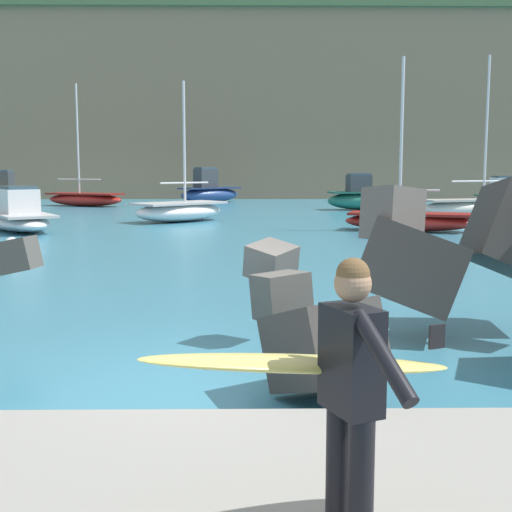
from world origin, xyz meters
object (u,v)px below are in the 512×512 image
Objects in this scene: boat_mid_right at (179,211)px; station_building_west at (191,13)px; surfer_with_board at (336,383)px; boat_mid_centre at (475,207)px; boat_mid_left at (409,220)px; boat_far_left at (4,193)px; mooring_buoy_inner at (12,244)px; boat_near_left at (363,198)px; boat_far_centre at (501,198)px; boat_near_centre at (18,217)px; boat_far_right at (209,191)px; boat_near_right at (85,198)px.

station_building_west reaches higher than boat_mid_right.
surfer_with_board is 0.26× the size of boat_mid_centre.
boat_far_left is (-24.05, 22.66, 0.28)m from boat_mid_left.
boat_far_left is 11.36× the size of mooring_buoy_inner.
boat_mid_right is 12.08m from mooring_buoy_inner.
boat_mid_left is 15.42× the size of mooring_buoy_inner.
boat_mid_centre is 1.24× the size of station_building_west.
boat_far_centre is (9.07, 2.01, -0.12)m from boat_near_left.
boat_far_left reaches higher than boat_far_centre.
surfer_with_board is 0.33× the size of boat_near_centre.
boat_near_centre is 21.83m from boat_mid_centre.
boat_far_centre is 1.13× the size of boat_far_right.
boat_near_right is at bearing 94.65° from boat_near_centre.
mooring_buoy_inner is at bearing -154.22° from boat_mid_left.
boat_near_right is 0.98× the size of boat_mid_centre.
boat_far_left is at bearing 152.18° from boat_mid_centre.
boat_far_right reaches higher than mooring_buoy_inner.
boat_near_centre is at bearing -140.58° from boat_near_left.
mooring_buoy_inner is (-3.90, -11.43, -0.29)m from boat_mid_right.
boat_mid_right is at bearing -170.83° from boat_mid_centre.
boat_near_centre is 1.12× the size of boat_far_centre.
station_building_west is at bearing 80.19° from boat_near_right.
boat_mid_right is 14.71× the size of mooring_buoy_inner.
surfer_with_board is at bearing -111.75° from boat_far_centre.
station_building_west is at bearing 113.91° from boat_mid_centre.
boat_far_right is 29.68m from station_building_west.
boat_mid_centre is 9.63m from boat_far_centre.
surfer_with_board is 0.26× the size of boat_near_right.
boat_far_left reaches higher than mooring_buoy_inner.
station_building_west is at bearing 95.14° from surfer_with_board.
boat_mid_centre is at bearing 70.06° from surfer_with_board.
boat_near_left is 0.72× the size of station_building_west.
station_building_west is at bearing 111.35° from boat_near_left.
boat_near_left is at bearing 41.26° from boat_mid_right.
surfer_with_board is 4.69× the size of mooring_buoy_inner.
boat_mid_centre reaches higher than boat_far_left.
boat_mid_left reaches higher than boat_far_centre.
boat_far_centre is (15.52, 38.91, -0.67)m from surfer_with_board.
boat_far_right is at bearing -0.57° from boat_far_left.
boat_near_left is 0.72× the size of boat_mid_right.
mooring_buoy_inner is (-4.33, -29.04, -0.58)m from boat_far_right.
station_building_west reaches higher than boat_far_left.
boat_near_centre is 7.35m from mooring_buoy_inner.
boat_near_centre is 7.48m from boat_mid_right.
boat_far_centre is at bearing 62.18° from boat_mid_centre.
station_building_west is (1.34, 52.75, 18.17)m from mooring_buoy_inner.
surfer_with_board is at bearing -84.86° from station_building_west.
station_building_west reaches higher than boat_mid_left.
boat_near_right is at bearing 133.68° from boat_mid_left.
boat_far_right reaches higher than surfer_with_board.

